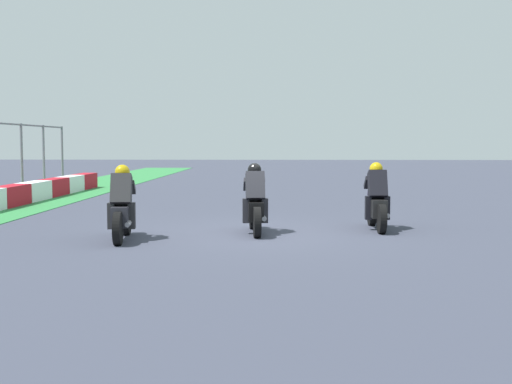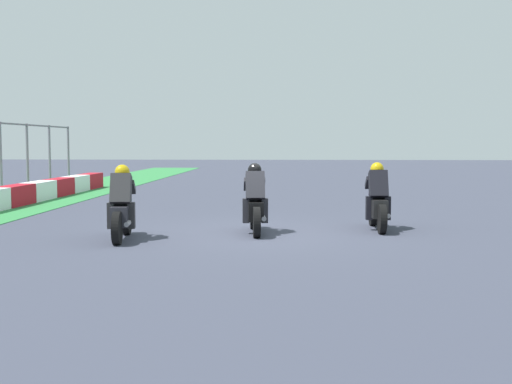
# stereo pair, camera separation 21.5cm
# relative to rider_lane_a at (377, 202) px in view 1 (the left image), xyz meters

# --- Properties ---
(ground_plane) EXTENTS (120.00, 120.00, 0.00)m
(ground_plane) POSITION_rel_rider_lane_a_xyz_m (-0.77, 2.63, -0.62)
(ground_plane) COLOR #393C4C
(rider_lane_a) EXTENTS (2.04, 0.54, 1.51)m
(rider_lane_a) POSITION_rel_rider_lane_a_xyz_m (0.00, 0.00, 0.00)
(rider_lane_a) COLOR black
(rider_lane_a) RESTS_ON ground_plane
(rider_lane_b) EXTENTS (2.04, 0.57, 1.51)m
(rider_lane_b) POSITION_rel_rider_lane_a_xyz_m (-0.69, 2.71, 0.00)
(rider_lane_b) COLOR black
(rider_lane_b) RESTS_ON ground_plane
(rider_lane_c) EXTENTS (2.04, 0.57, 1.51)m
(rider_lane_c) POSITION_rel_rider_lane_a_xyz_m (-1.77, 5.33, 0.00)
(rider_lane_c) COLOR black
(rider_lane_c) RESTS_ON ground_plane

